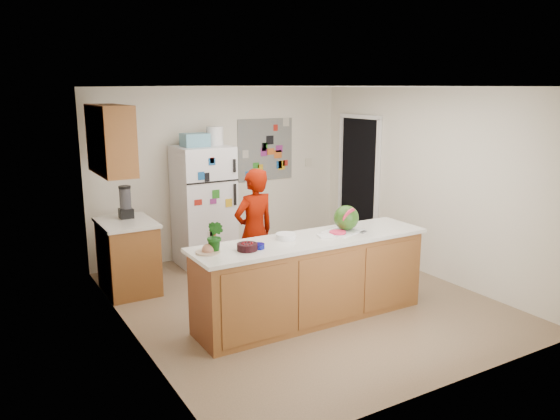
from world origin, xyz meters
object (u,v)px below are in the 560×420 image
person (254,232)px  watermelon (346,218)px  cherry_bowl (247,247)px  refrigerator (204,206)px

person → watermelon: size_ratio=5.57×
cherry_bowl → person: bearing=59.1°
watermelon → cherry_bowl: watermelon is taller
refrigerator → watermelon: (0.75, -2.33, 0.22)m
cherry_bowl → watermelon: bearing=4.8°
person → watermelon: 1.20m
watermelon → cherry_bowl: 1.31m
refrigerator → watermelon: size_ratio=6.09×
refrigerator → cherry_bowl: 2.50m
refrigerator → cherry_bowl: size_ratio=8.29×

